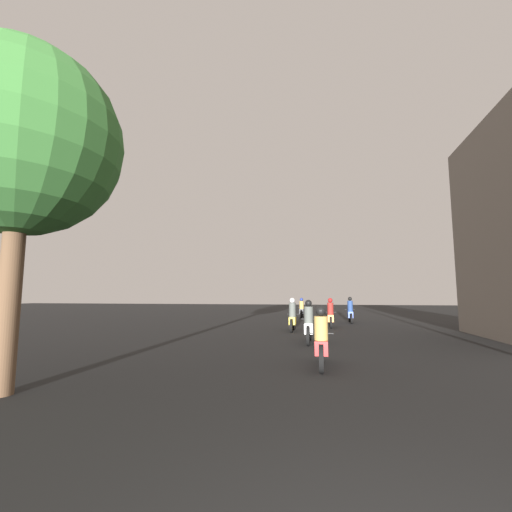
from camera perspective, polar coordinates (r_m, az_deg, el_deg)
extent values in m
cylinder|color=black|center=(9.19, 10.89, -15.05)|extent=(0.10, 0.60, 0.60)
cylinder|color=black|center=(7.90, 10.84, -16.48)|extent=(0.10, 0.60, 0.60)
cube|color=red|center=(8.52, 10.84, -14.62)|extent=(0.30, 0.73, 0.33)
cylinder|color=black|center=(8.91, 10.82, -12.55)|extent=(0.60, 0.04, 0.04)
cylinder|color=#B28E47|center=(8.39, 10.78, -11.72)|extent=(0.32, 0.32, 0.55)
sphere|color=black|center=(8.37, 10.72, -9.02)|extent=(0.24, 0.24, 0.24)
cylinder|color=black|center=(13.35, 8.96, -12.27)|extent=(0.10, 0.65, 0.65)
cylinder|color=black|center=(11.87, 8.68, -13.01)|extent=(0.10, 0.65, 0.65)
cube|color=silver|center=(12.59, 8.81, -11.79)|extent=(0.30, 0.75, 0.37)
cylinder|color=black|center=(13.05, 8.88, -10.35)|extent=(0.60, 0.04, 0.04)
cylinder|color=#4C514C|center=(12.48, 8.76, -9.66)|extent=(0.32, 0.32, 0.58)
sphere|color=black|center=(12.46, 8.73, -7.78)|extent=(0.24, 0.24, 0.24)
cylinder|color=black|center=(17.24, 6.34, -11.06)|extent=(0.10, 0.61, 0.61)
cylinder|color=black|center=(15.84, 5.91, -11.47)|extent=(0.10, 0.61, 0.61)
cube|color=gold|center=(16.53, 6.13, -10.66)|extent=(0.30, 0.74, 0.35)
cylinder|color=black|center=(16.97, 6.25, -9.62)|extent=(0.60, 0.04, 0.04)
cylinder|color=#4C514C|center=(16.43, 6.08, -8.93)|extent=(0.32, 0.32, 0.66)
sphere|color=silver|center=(16.41, 6.06, -7.37)|extent=(0.24, 0.24, 0.24)
cylinder|color=black|center=(19.43, 12.30, -10.48)|extent=(0.10, 0.58, 0.58)
cylinder|color=black|center=(17.99, 12.39, -10.80)|extent=(0.10, 0.58, 0.58)
cube|color=orange|center=(18.70, 12.33, -10.07)|extent=(0.30, 0.86, 0.37)
cylinder|color=black|center=(19.15, 12.28, -9.13)|extent=(0.60, 0.04, 0.04)
cylinder|color=maroon|center=(18.59, 12.29, -8.56)|extent=(0.32, 0.32, 0.62)
sphere|color=#A51919|center=(18.58, 12.26, -7.23)|extent=(0.24, 0.24, 0.24)
cylinder|color=black|center=(22.71, 15.31, -9.78)|extent=(0.10, 0.60, 0.60)
cylinder|color=black|center=(21.22, 15.61, -10.01)|extent=(0.10, 0.60, 0.60)
cube|color=#1E389E|center=(21.96, 15.44, -9.39)|extent=(0.30, 0.75, 0.38)
cylinder|color=black|center=(22.43, 15.33, -8.59)|extent=(0.60, 0.04, 0.04)
cylinder|color=navy|center=(21.86, 15.41, -8.05)|extent=(0.32, 0.32, 0.65)
sphere|color=black|center=(21.85, 15.38, -6.89)|extent=(0.24, 0.24, 0.24)
cylinder|color=black|center=(26.72, 7.72, -9.41)|extent=(0.10, 0.61, 0.61)
cylinder|color=black|center=(25.46, 7.55, -9.56)|extent=(0.10, 0.61, 0.61)
cube|color=black|center=(26.08, 7.63, -9.10)|extent=(0.30, 0.94, 0.35)
cylinder|color=black|center=(26.48, 7.67, -8.46)|extent=(0.60, 0.04, 0.04)
cylinder|color=#B28E47|center=(25.97, 7.60, -8.09)|extent=(0.32, 0.32, 0.57)
sphere|color=navy|center=(25.96, 7.59, -7.20)|extent=(0.24, 0.24, 0.24)
cylinder|color=brown|center=(7.37, -35.87, -5.62)|extent=(0.36, 0.36, 3.27)
sphere|color=#387533|center=(7.89, -34.43, 15.63)|extent=(3.52, 3.52, 3.52)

